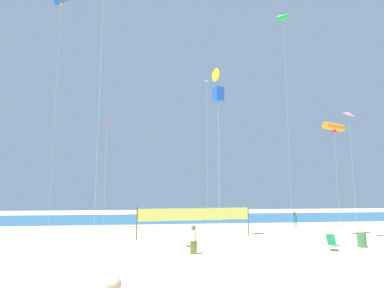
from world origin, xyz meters
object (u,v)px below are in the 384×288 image
object	(u,v)px
beach_handbag	(320,248)
kite_green_inflatable	(283,18)
kite_orange_tube	(334,127)
kite_blue_box	(218,95)
beachgoer_white_shirt	(194,238)
kite_cyan_diamond	(207,91)
kite_yellow_delta	(217,75)
kite_pink_diamond	(349,114)
kite_blue_tube	(61,0)
trash_barrel	(362,240)
beachgoer_teal_shirt	(294,221)
kite_red_diamond	(107,127)
volleyball_net	(196,215)
folding_beach_chair	(332,242)

from	to	relation	value
beach_handbag	kite_green_inflatable	world-z (taller)	kite_green_inflatable
kite_orange_tube	kite_blue_box	world-z (taller)	kite_blue_box
beachgoer_white_shirt	kite_blue_box	distance (m)	12.82
kite_cyan_diamond	kite_yellow_delta	world-z (taller)	kite_yellow_delta
kite_pink_diamond	kite_blue_tube	size ratio (longest dim) A/B	0.44
trash_barrel	beachgoer_teal_shirt	bearing A→B (deg)	89.22
beachgoer_teal_shirt	trash_barrel	size ratio (longest dim) A/B	1.94
kite_pink_diamond	kite_yellow_delta	world-z (taller)	kite_yellow_delta
beachgoer_teal_shirt	kite_red_diamond	size ratio (longest dim) A/B	0.20
kite_pink_diamond	kite_cyan_diamond	xyz separation A→B (m)	(-9.55, 7.52, 3.60)
kite_cyan_diamond	kite_blue_box	bearing A→B (deg)	-91.37
kite_red_diamond	kite_yellow_delta	bearing A→B (deg)	40.00
volleyball_net	kite_blue_tube	distance (m)	23.67
kite_yellow_delta	folding_beach_chair	bearing A→B (deg)	-79.01
kite_cyan_diamond	volleyball_net	bearing A→B (deg)	-111.84
kite_red_diamond	kite_orange_tube	xyz separation A→B (m)	(18.12, 0.07, 0.59)
beachgoer_white_shirt	kite_green_inflatable	size ratio (longest dim) A/B	0.07
beachgoer_teal_shirt	beach_handbag	world-z (taller)	beachgoer_teal_shirt
beach_handbag	kite_pink_diamond	world-z (taller)	kite_pink_diamond
folding_beach_chair	kite_yellow_delta	xyz separation A→B (m)	(-2.97, 15.30, 15.26)
kite_blue_box	beachgoer_white_shirt	bearing A→B (deg)	-114.72
kite_cyan_diamond	kite_blue_tube	world-z (taller)	kite_blue_tube
trash_barrel	kite_orange_tube	bearing A→B (deg)	69.17
volleyball_net	kite_pink_diamond	world-z (taller)	kite_pink_diamond
beach_handbag	kite_orange_tube	world-z (taller)	kite_orange_tube
volleyball_net	kite_green_inflatable	xyz separation A→B (m)	(10.11, 5.15, 19.53)
kite_cyan_diamond	kite_red_diamond	size ratio (longest dim) A/B	1.66
beachgoer_white_shirt	kite_pink_diamond	distance (m)	16.00
beachgoer_white_shirt	kite_blue_box	xyz separation A→B (m)	(3.20, 6.95, 10.29)
beachgoer_white_shirt	kite_blue_tube	size ratio (longest dim) A/B	0.07
trash_barrel	kite_cyan_diamond	world-z (taller)	kite_cyan_diamond
volleyball_net	kite_orange_tube	size ratio (longest dim) A/B	0.98
beach_handbag	kite_blue_tube	bearing A→B (deg)	144.18
folding_beach_chair	kite_red_diamond	bearing A→B (deg)	127.51
beachgoer_white_shirt	volleyball_net	distance (m)	7.16
trash_barrel	kite_orange_tube	xyz separation A→B (m)	(2.19, 5.76, 8.23)
beachgoer_teal_shirt	kite_orange_tube	world-z (taller)	kite_orange_tube
kite_blue_tube	kite_yellow_delta	size ratio (longest dim) A/B	1.32
trash_barrel	beach_handbag	world-z (taller)	trash_barrel
kite_blue_tube	kite_red_diamond	xyz separation A→B (m)	(5.12, -6.40, -13.25)
volleyball_net	kite_cyan_diamond	xyz separation A→B (m)	(1.97, 4.92, 11.22)
folding_beach_chair	kite_yellow_delta	size ratio (longest dim) A/B	0.05
beach_handbag	kite_pink_diamond	distance (m)	11.53
volleyball_net	kite_cyan_diamond	distance (m)	12.41
beachgoer_teal_shirt	kite_green_inflatable	xyz separation A→B (m)	(0.72, 2.09, 20.26)
kite_cyan_diamond	kite_blue_box	xyz separation A→B (m)	(-0.12, -4.96, -1.75)
kite_pink_diamond	kite_red_diamond	world-z (taller)	kite_pink_diamond
beach_handbag	kite_pink_diamond	bearing A→B (deg)	39.29
beachgoer_white_shirt	kite_cyan_diamond	world-z (taller)	kite_cyan_diamond
beach_handbag	kite_pink_diamond	xyz separation A→B (m)	(5.47, 4.47, 9.11)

